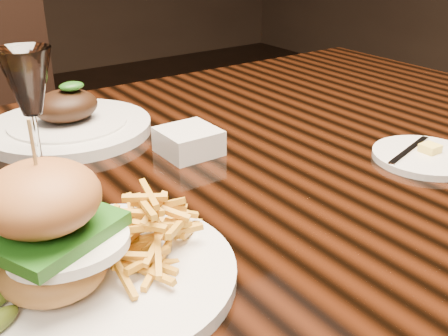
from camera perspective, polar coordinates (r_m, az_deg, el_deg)
dining_table at (r=0.76m, az=-5.45°, el=-5.80°), size 1.60×0.90×0.75m
burger_plate at (r=0.50m, az=-13.88°, el=-7.97°), size 0.26×0.26×0.18m
side_saucer at (r=0.82m, az=20.99°, el=1.19°), size 0.15×0.15×0.02m
ramekin at (r=0.79m, az=-3.87°, el=2.93°), size 0.11×0.11×0.04m
wine_glass at (r=0.69m, az=-20.50°, el=8.27°), size 0.07×0.07×0.18m
far_dish at (r=0.90m, az=-16.58°, el=4.66°), size 0.27×0.27×0.09m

